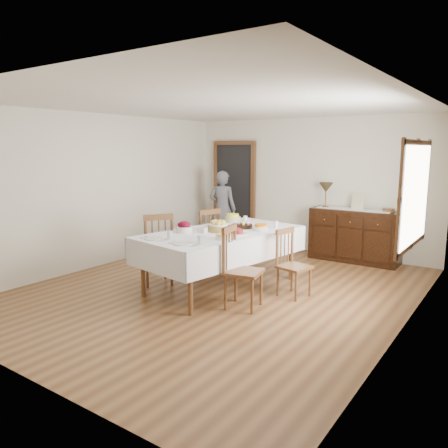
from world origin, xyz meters
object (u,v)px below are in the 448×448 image
Objects in this scene: dining_table at (222,238)px; chair_right_near at (240,267)px; person at (223,206)px; chair_left_near at (157,249)px; chair_left_far at (205,239)px; chair_right_far at (292,262)px; table_lamp at (326,188)px; sideboard at (355,235)px.

dining_table is 2.48× the size of chair_right_near.
person is (-1.56, 2.26, 0.10)m from dining_table.
chair_left_near is at bearing -144.80° from dining_table.
chair_right_near is 3.56m from person.
chair_left_far reaches higher than chair_right_far.
person is at bearing -171.13° from table_lamp.
person is (-0.79, 1.64, 0.31)m from chair_left_far.
sideboard is at bearing 179.83° from chair_left_near.
chair_right_near is (1.41, -1.14, 0.00)m from chair_left_far.
chair_right_near is 3.20m from table_lamp.
chair_left_near is 1.03× the size of chair_right_near.
sideboard is at bearing -19.75° from chair_right_near.
sideboard is 0.93× the size of person.
chair_left_far is 2.27× the size of table_lamp.
chair_right_far reaches higher than dining_table.
table_lamp is at bearing 175.79° from person.
chair_right_near is at bearing -29.28° from dining_table.
chair_left_far is at bearing 39.51° from chair_right_near.
chair_left_near is 0.65× the size of person.
chair_right_near is at bearing 115.32° from person.
dining_table is at bearing 111.50° from person.
person reaches higher than chair_right_near.
dining_table is 5.68× the size of table_lamp.
table_lamp is (-0.56, -0.04, 0.82)m from sideboard.
sideboard reaches higher than chair_right_far.
chair_left_near is 2.78m from person.
person is at bearing -133.02° from chair_left_near.
person is at bearing 63.93° from chair_right_far.
sideboard is at bearing 76.93° from dining_table.
table_lamp reaches higher than chair_left_far.
table_lamp is at bearing -176.02° from sideboard.
chair_right_near is 0.86m from chair_right_far.
dining_table is 2.50× the size of chair_left_far.
chair_right_far is 2.36m from sideboard.
person is at bearing -172.16° from sideboard.
chair_right_far is 2.50m from table_lamp.
chair_left_far is at bearing -153.35° from chair_left_near.
sideboard is (1.86, 2.00, -0.05)m from chair_left_far.
sideboard is 2.70m from person.
chair_right_far is (1.87, 0.69, -0.08)m from chair_left_near.
table_lamp reaches higher than dining_table.
chair_left_far reaches higher than dining_table.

